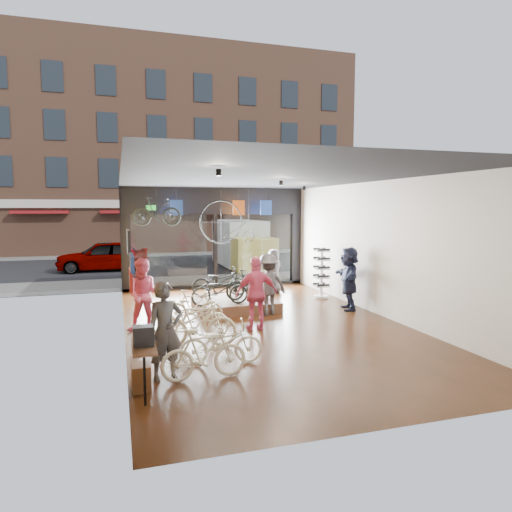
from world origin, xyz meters
name	(u,v)px	position (x,y,z in m)	size (l,w,h in m)	color
ground_plane	(262,324)	(0.00, 0.00, -0.02)	(7.00, 12.00, 0.04)	black
ceiling	(263,177)	(0.00, 0.00, 3.82)	(7.00, 12.00, 0.04)	black
wall_left	(121,256)	(-3.52, 0.00, 1.90)	(0.04, 12.00, 3.80)	olive
wall_right	(382,249)	(3.52, 0.00, 1.90)	(0.04, 12.00, 3.80)	beige
wall_back	(400,293)	(0.00, -6.02, 1.90)	(7.00, 0.04, 3.80)	beige
storefront	(215,238)	(0.00, 6.00, 1.90)	(7.00, 0.26, 3.80)	black
exit_sign	(151,208)	(-2.40, 5.88, 3.05)	(0.35, 0.06, 0.18)	#198C26
street_road	(183,261)	(0.00, 15.00, -0.01)	(30.00, 18.00, 0.02)	black
sidewalk_near	(210,280)	(0.00, 7.20, 0.06)	(30.00, 2.40, 0.12)	slate
sidewalk_far	(175,253)	(0.00, 19.00, 0.06)	(30.00, 2.00, 0.12)	slate
opposite_building	(169,151)	(0.00, 21.50, 7.00)	(26.00, 5.00, 14.00)	brown
street_car	(103,256)	(-4.30, 12.00, 0.73)	(1.73, 4.31, 1.47)	gray
box_truck	(244,245)	(2.53, 11.00, 1.20)	(2.02, 6.07, 2.39)	silver
floor_bike_1	(204,354)	(-2.18, -3.43, 0.47)	(0.44, 1.55, 0.93)	beige
floor_bike_2	(221,343)	(-1.72, -2.74, 0.42)	(0.56, 1.62, 0.85)	beige
floor_bike_3	(197,324)	(-1.99, -1.51, 0.53)	(0.49, 1.75, 1.05)	beige
floor_bike_4	(191,318)	(-2.01, -0.76, 0.47)	(0.63, 1.80, 0.95)	beige
floor_bike_5	(194,307)	(-1.73, 0.54, 0.46)	(0.43, 1.51, 0.91)	beige
display_platform	(235,305)	(-0.27, 1.82, 0.15)	(2.40, 1.80, 0.30)	#4D3522
display_bike_left	(220,290)	(-0.87, 1.24, 0.73)	(0.58, 1.65, 0.87)	black
display_bike_mid	(250,284)	(0.17, 1.77, 0.76)	(0.43, 1.53, 0.92)	black
display_bike_right	(220,282)	(-0.59, 2.55, 0.75)	(0.60, 1.73, 0.91)	black
customer_0	(165,331)	(-2.83, -3.22, 0.88)	(0.64, 0.42, 1.76)	#3F3F44
customer_1	(145,295)	(-3.00, 0.13, 0.91)	(0.88, 0.69, 1.82)	#CC4C72
customer_2	(257,294)	(-0.33, -0.55, 0.92)	(1.08, 0.45, 1.85)	#CC4C72
customer_3	(268,284)	(0.47, 0.95, 0.87)	(1.13, 0.65, 1.75)	#3F3F44
customer_4	(274,271)	(1.74, 4.13, 0.79)	(0.77, 0.50, 1.58)	#3F3F44
customer_5	(349,278)	(3.00, 0.89, 0.94)	(1.75, 0.56, 1.89)	#161C33
sunglasses_rack	(321,273)	(2.95, 2.72, 0.86)	(0.51, 0.42, 1.72)	white
wall_merch	(133,313)	(-3.38, -3.50, 1.30)	(0.40, 2.40, 2.60)	navy
penny_farthing	(230,223)	(0.27, 4.67, 2.50)	(1.94, 0.06, 1.55)	black
hung_bike	(157,211)	(-2.33, 4.20, 2.93)	(0.45, 1.58, 0.95)	black
jersey_left	(176,208)	(-1.56, 5.20, 3.05)	(0.45, 0.03, 0.55)	#1E3F99
jersey_mid	(239,208)	(0.74, 5.20, 3.05)	(0.45, 0.03, 0.55)	#CC5919
jersey_right	(266,208)	(1.80, 5.20, 3.05)	(0.45, 0.03, 0.55)	#1E3F99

